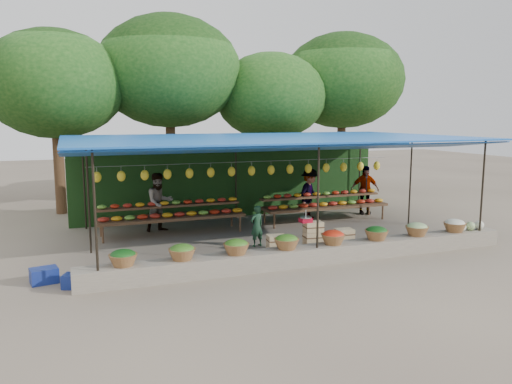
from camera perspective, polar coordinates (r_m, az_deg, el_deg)
name	(u,v)px	position (r m, az deg, el deg)	size (l,w,h in m)	color
ground	(269,237)	(14.20, 1.47, -5.12)	(60.00, 60.00, 0.00)	brown
stone_curb	(314,255)	(11.74, 6.63, -7.12)	(10.60, 0.55, 0.40)	#695F54
stall_canopy	(268,142)	(13.87, 1.43, 5.76)	(10.80, 6.60, 2.82)	black
produce_baskets	(310,240)	(11.60, 6.22, -5.44)	(8.98, 0.58, 0.34)	brown
netting_backdrop	(234,180)	(16.89, -2.58, 1.38)	(10.60, 0.06, 2.50)	#1C4217
tree_row	(221,82)	(19.75, -3.99, 12.45)	(16.51, 5.50, 7.12)	#3A2015
fruit_table_left	(172,213)	(14.64, -9.63, -2.40)	(4.21, 0.95, 0.93)	#4B331E
fruit_table_right	(324,203)	(16.34, 7.82, -1.21)	(4.21, 0.95, 0.93)	#4B331E
crate_counter	(312,240)	(12.66, 6.43, -5.43)	(2.39, 0.39, 0.77)	tan
weighing_scale	(306,219)	(12.46, 5.70, -3.13)	(0.30, 0.30, 0.32)	#B80E26
vendor_seated	(257,226)	(13.06, 0.09, -3.90)	(0.40, 0.26, 1.08)	#1A3924
customer_left	(159,202)	(14.95, -10.98, -1.17)	(0.85, 0.66, 1.74)	slate
customer_mid	(310,194)	(16.63, 6.17, -0.20)	(1.08, 0.62, 1.68)	slate
customer_right	(365,190)	(17.78, 12.32, 0.24)	(0.99, 0.41, 1.69)	slate
blue_crate_front	(75,281)	(10.68, -19.94, -9.53)	(0.46, 0.33, 0.28)	navy
blue_crate_back	(44,276)	(11.20, -23.06, -8.78)	(0.52, 0.38, 0.31)	navy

